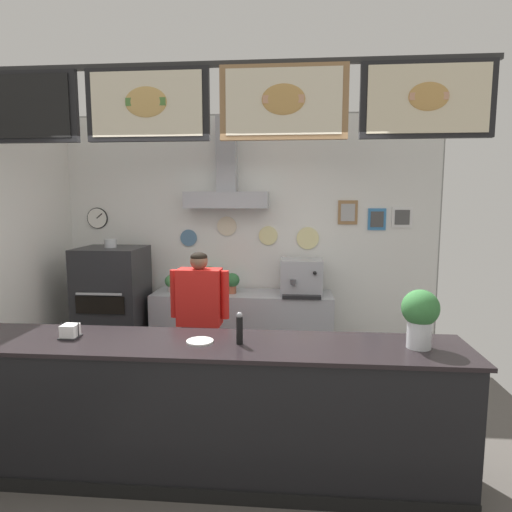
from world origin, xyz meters
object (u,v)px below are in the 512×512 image
object	(u,v)px
potted_oregano	(209,278)
potted_basil	(172,282)
pepper_grinder	(240,328)
basil_vase	(420,316)
pizza_oven	(113,307)
napkin_holder	(70,332)
espresso_machine	(301,277)
potted_sage	(232,282)
shop_worker	(200,324)
condiment_plate	(200,341)

from	to	relation	value
potted_oregano	potted_basil	bearing A→B (deg)	-178.67
pepper_grinder	basil_vase	bearing A→B (deg)	1.25
pizza_oven	basil_vase	world-z (taller)	pizza_oven
potted_oregano	pizza_oven	bearing A→B (deg)	-167.65
basil_vase	napkin_holder	bearing A→B (deg)	179.86
espresso_machine	potted_sage	bearing A→B (deg)	-179.38
shop_worker	basil_vase	xyz separation A→B (m)	(1.77, -1.10, 0.42)
potted_oregano	basil_vase	xyz separation A→B (m)	(1.89, -2.24, 0.16)
potted_sage	condiment_plate	bearing A→B (deg)	-87.86
pizza_oven	potted_basil	distance (m)	0.76
potted_oregano	basil_vase	distance (m)	2.93
espresso_machine	napkin_holder	distance (m)	2.79
pepper_grinder	potted_oregano	bearing A→B (deg)	106.15
potted_basil	napkin_holder	bearing A→B (deg)	-93.72
shop_worker	condiment_plate	size ratio (longest dim) A/B	7.81
potted_basil	pepper_grinder	size ratio (longest dim) A/B	0.91
shop_worker	basil_vase	size ratio (longest dim) A/B	3.73
shop_worker	pepper_grinder	bearing A→B (deg)	116.55
pizza_oven	basil_vase	size ratio (longest dim) A/B	3.82
shop_worker	potted_sage	distance (m)	1.11
pizza_oven	shop_worker	size ratio (longest dim) A/B	1.02
potted_oregano	condiment_plate	world-z (taller)	potted_oregano
napkin_holder	potted_basil	bearing A→B (deg)	86.28
potted_sage	condiment_plate	xyz separation A→B (m)	(0.08, -2.19, -0.02)
potted_oregano	potted_basil	world-z (taller)	potted_oregano
shop_worker	potted_sage	size ratio (longest dim) A/B	6.14
basil_vase	napkin_holder	size ratio (longest dim) A/B	2.93
condiment_plate	napkin_holder	bearing A→B (deg)	178.98
potted_oregano	potted_sage	world-z (taller)	potted_oregano
potted_oregano	potted_sage	distance (m)	0.29
condiment_plate	pepper_grinder	bearing A→B (deg)	-3.17
potted_basil	basil_vase	size ratio (longest dim) A/B	0.52
potted_oregano	napkin_holder	bearing A→B (deg)	-105.31
shop_worker	espresso_machine	size ratio (longest dim) A/B	3.09
potted_oregano	napkin_holder	size ratio (longest dim) A/B	2.26
potted_oregano	potted_basil	size ratio (longest dim) A/B	1.50
potted_sage	espresso_machine	bearing A→B (deg)	0.62
espresso_machine	potted_basil	xyz separation A→B (m)	(-1.59, 0.03, -0.09)
espresso_machine	potted_basil	size ratio (longest dim) A/B	2.34
shop_worker	napkin_holder	xyz separation A→B (m)	(-0.73, -1.10, 0.24)
potted_basil	basil_vase	bearing A→B (deg)	-43.30
espresso_machine	condiment_plate	size ratio (longest dim) A/B	2.53
espresso_machine	condiment_plate	distance (m)	2.33
potted_oregano	condiment_plate	xyz separation A→B (m)	(0.37, -2.25, -0.05)
potted_oregano	potted_basil	distance (m)	0.47
basil_vase	condiment_plate	bearing A→B (deg)	-179.58
espresso_machine	basil_vase	xyz separation A→B (m)	(0.77, -2.19, 0.13)
espresso_machine	potted_oregano	world-z (taller)	espresso_machine
shop_worker	potted_sage	world-z (taller)	shop_worker
potted_basil	napkin_holder	world-z (taller)	napkin_holder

